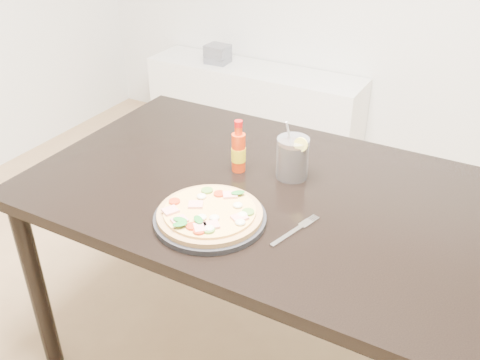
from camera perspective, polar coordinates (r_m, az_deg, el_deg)
The scene contains 8 objects.
dining_table at distance 1.69m, azimuth 1.98°, elevation -2.93°, with size 1.40×0.90×0.75m.
plate at distance 1.48m, azimuth -3.22°, elevation -4.12°, with size 0.31×0.31×0.02m, color black.
pizza at distance 1.47m, azimuth -3.23°, elevation -3.55°, with size 0.29×0.29×0.03m.
hot_sauce_bottle at distance 1.69m, azimuth -0.16°, elevation 3.09°, with size 0.05×0.05×0.17m.
cola_cup at distance 1.66m, azimuth 5.61°, elevation 2.28°, with size 0.11×0.10×0.19m.
fork at distance 1.45m, azimuth 6.03°, elevation -5.29°, with size 0.07×0.19×0.00m.
media_console at distance 3.48m, azimuth 1.45°, elevation 7.94°, with size 1.40×0.34×0.50m, color white.
cd_stack at distance 3.47m, azimuth -2.40°, elevation 13.28°, with size 0.14×0.12×0.11m.
Camera 1 is at (0.67, -0.77, 1.60)m, focal length 40.00 mm.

